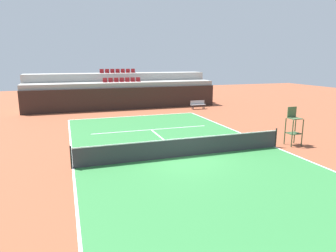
% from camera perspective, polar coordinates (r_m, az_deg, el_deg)
% --- Properties ---
extents(ground_plane, '(80.00, 80.00, 0.00)m').
position_cam_1_polar(ground_plane, '(15.51, 3.20, -5.77)').
color(ground_plane, brown).
extents(court_surface, '(11.00, 24.00, 0.01)m').
position_cam_1_polar(court_surface, '(15.51, 3.20, -5.76)').
color(court_surface, '#2D7238').
rests_on(court_surface, ground_plane).
extents(baseline_far, '(11.00, 0.10, 0.00)m').
position_cam_1_polar(baseline_far, '(26.64, -6.42, 1.85)').
color(baseline_far, white).
rests_on(baseline_far, court_surface).
extents(sideline_left, '(0.10, 24.00, 0.00)m').
position_cam_1_polar(sideline_left, '(14.48, -17.44, -7.62)').
color(sideline_left, white).
rests_on(sideline_left, court_surface).
extents(sideline_right, '(0.10, 24.00, 0.00)m').
position_cam_1_polar(sideline_right, '(18.18, 19.39, -3.71)').
color(sideline_right, white).
rests_on(sideline_right, court_surface).
extents(service_line_far, '(8.26, 0.10, 0.00)m').
position_cam_1_polar(service_line_far, '(21.36, -3.21, -0.69)').
color(service_line_far, white).
rests_on(service_line_far, court_surface).
extents(centre_service_line, '(0.10, 6.40, 0.00)m').
position_cam_1_polar(centre_service_line, '(18.39, -0.52, -2.81)').
color(centre_service_line, white).
rests_on(centre_service_line, court_surface).
extents(back_wall, '(19.04, 0.30, 2.15)m').
position_cam_1_polar(back_wall, '(30.24, -8.06, 5.09)').
color(back_wall, black).
rests_on(back_wall, ground_plane).
extents(stands_tier_lower, '(19.04, 2.40, 2.63)m').
position_cam_1_polar(stands_tier_lower, '(31.53, -8.54, 5.80)').
color(stands_tier_lower, '#9E9E99').
rests_on(stands_tier_lower, ground_plane).
extents(stands_tier_upper, '(19.04, 2.40, 3.44)m').
position_cam_1_polar(stands_tier_upper, '(33.84, -9.30, 6.91)').
color(stands_tier_upper, '#9E9E99').
rests_on(stands_tier_upper, ground_plane).
extents(seating_row_lower, '(3.84, 0.44, 0.44)m').
position_cam_1_polar(seating_row_lower, '(31.50, -8.65, 8.42)').
color(seating_row_lower, maroon).
rests_on(seating_row_lower, stands_tier_lower).
extents(seating_row_upper, '(3.84, 0.44, 0.44)m').
position_cam_1_polar(seating_row_upper, '(33.82, -9.43, 10.04)').
color(seating_row_upper, maroon).
rests_on(seating_row_upper, stands_tier_upper).
extents(tennis_net, '(11.08, 0.08, 1.07)m').
position_cam_1_polar(tennis_net, '(15.36, 3.22, -3.97)').
color(tennis_net, black).
rests_on(tennis_net, court_surface).
extents(umpire_chair, '(0.76, 0.66, 2.20)m').
position_cam_1_polar(umpire_chair, '(18.74, 22.55, 0.21)').
color(umpire_chair, '#334C2D').
rests_on(umpire_chair, ground_plane).
extents(player_bench, '(1.50, 0.40, 0.85)m').
position_cam_1_polar(player_bench, '(30.52, 5.65, 4.14)').
color(player_bench, '#99999E').
rests_on(player_bench, ground_plane).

